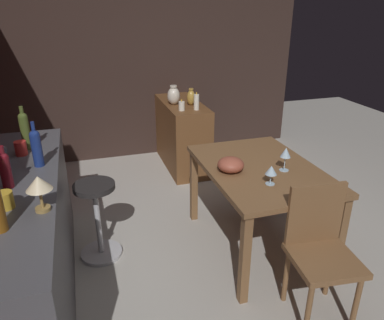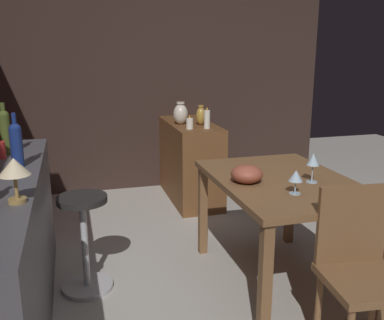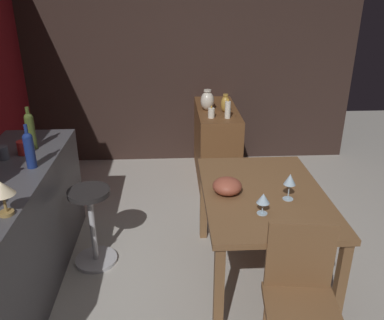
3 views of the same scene
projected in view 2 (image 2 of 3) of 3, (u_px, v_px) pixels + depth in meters
ground_plane at (245, 299)px, 2.79m from camera, size 9.00×9.00×0.00m
wall_side_right at (134, 73)px, 4.77m from camera, size 0.10×4.40×2.60m
dining_table at (283, 192)px, 2.85m from camera, size 1.22×0.85×0.74m
sideboard_cabinet at (190, 161)px, 4.59m from camera, size 1.10×0.44×0.82m
chair_near_window at (360, 267)px, 2.20m from camera, size 0.44×0.44×0.88m
bar_stool at (85, 241)px, 2.83m from camera, size 0.34×0.34×0.65m
wine_glass_left at (313, 160)px, 2.72m from camera, size 0.08×0.08×0.19m
wine_glass_right at (296, 176)px, 2.51m from camera, size 0.08×0.08×0.14m
fruit_bowl at (247, 174)px, 2.73m from camera, size 0.20×0.20×0.11m
wine_bottle_cobalt at (16, 143)px, 2.47m from camera, size 0.07×0.07×0.31m
wine_bottle_olive at (5, 130)px, 2.78m from camera, size 0.07×0.07×0.33m
counter_lamp at (14, 170)px, 1.89m from camera, size 0.14×0.14×0.20m
pillar_candle_tall at (207, 119)px, 4.13m from camera, size 0.06×0.06×0.20m
pillar_candle_short at (190, 124)px, 4.12m from camera, size 0.07×0.07×0.13m
vase_brass at (201, 116)px, 4.33m from camera, size 0.10×0.10×0.20m
vase_ceramic_ivory at (181, 114)px, 4.36m from camera, size 0.15×0.15×0.22m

